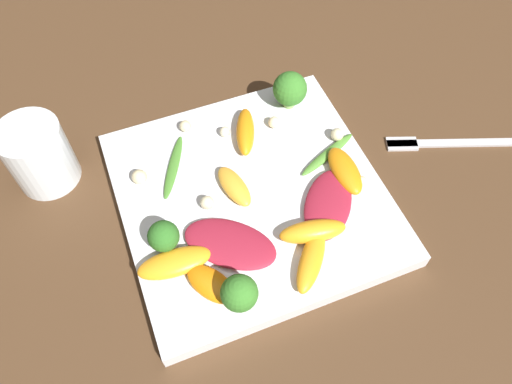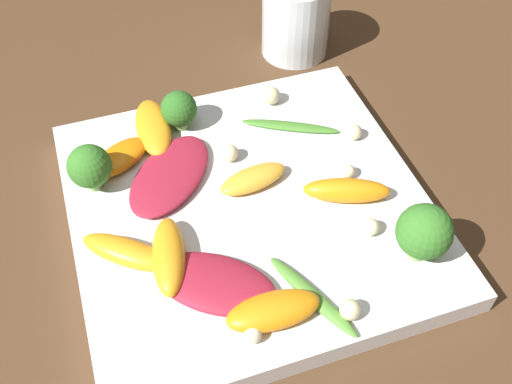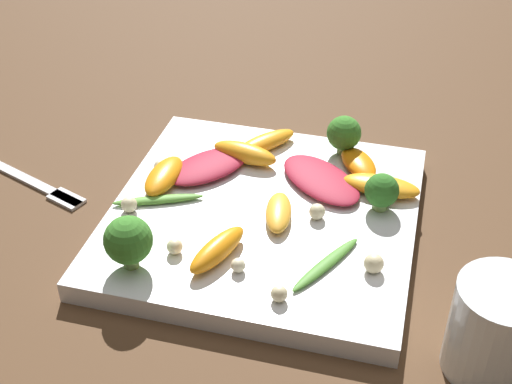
# 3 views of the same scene
# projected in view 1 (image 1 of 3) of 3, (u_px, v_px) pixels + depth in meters

# --- Properties ---
(ground_plane) EXTENTS (2.40, 2.40, 0.00)m
(ground_plane) POSITION_uv_depth(u_px,v_px,m) (252.00, 202.00, 0.59)
(ground_plane) COLOR #4C331E
(plate) EXTENTS (0.29, 0.29, 0.02)m
(plate) POSITION_uv_depth(u_px,v_px,m) (252.00, 197.00, 0.58)
(plate) COLOR white
(plate) RESTS_ON ground_plane
(drinking_glass) EXTENTS (0.07, 0.07, 0.08)m
(drinking_glass) POSITION_uv_depth(u_px,v_px,m) (39.00, 155.00, 0.58)
(drinking_glass) COLOR white
(drinking_glass) RESTS_ON ground_plane
(fork) EXTENTS (0.08, 0.17, 0.01)m
(fork) POSITION_uv_depth(u_px,v_px,m) (440.00, 142.00, 0.64)
(fork) COLOR silver
(fork) RESTS_ON ground_plane
(radicchio_leaf_0) EXTENTS (0.11, 0.10, 0.01)m
(radicchio_leaf_0) POSITION_uv_depth(u_px,v_px,m) (328.00, 204.00, 0.56)
(radicchio_leaf_0) COLOR maroon
(radicchio_leaf_0) RESTS_ON plate
(radicchio_leaf_1) EXTENTS (0.11, 0.11, 0.01)m
(radicchio_leaf_1) POSITION_uv_depth(u_px,v_px,m) (230.00, 244.00, 0.53)
(radicchio_leaf_1) COLOR maroon
(radicchio_leaf_1) RESTS_ON plate
(orange_segment_0) EXTENTS (0.06, 0.04, 0.02)m
(orange_segment_0) POSITION_uv_depth(u_px,v_px,m) (234.00, 186.00, 0.57)
(orange_segment_0) COLOR #FCAD33
(orange_segment_0) RESTS_ON plate
(orange_segment_1) EXTENTS (0.04, 0.08, 0.02)m
(orange_segment_1) POSITION_uv_depth(u_px,v_px,m) (313.00, 231.00, 0.53)
(orange_segment_1) COLOR orange
(orange_segment_1) RESTS_ON plate
(orange_segment_2) EXTENTS (0.07, 0.03, 0.02)m
(orange_segment_2) POSITION_uv_depth(u_px,v_px,m) (345.00, 171.00, 0.58)
(orange_segment_2) COLOR orange
(orange_segment_2) RESTS_ON plate
(orange_segment_3) EXTENTS (0.04, 0.08, 0.02)m
(orange_segment_3) POSITION_uv_depth(u_px,v_px,m) (175.00, 263.00, 0.52)
(orange_segment_3) COLOR orange
(orange_segment_3) RESTS_ON plate
(orange_segment_4) EXTENTS (0.07, 0.07, 0.02)m
(orange_segment_4) POSITION_uv_depth(u_px,v_px,m) (311.00, 261.00, 0.52)
(orange_segment_4) COLOR orange
(orange_segment_4) RESTS_ON plate
(orange_segment_5) EXTENTS (0.08, 0.05, 0.02)m
(orange_segment_5) POSITION_uv_depth(u_px,v_px,m) (245.00, 132.00, 0.61)
(orange_segment_5) COLOR orange
(orange_segment_5) RESTS_ON plate
(orange_segment_6) EXTENTS (0.07, 0.06, 0.01)m
(orange_segment_6) POSITION_uv_depth(u_px,v_px,m) (211.00, 284.00, 0.50)
(orange_segment_6) COLOR orange
(orange_segment_6) RESTS_ON plate
(broccoli_floret_0) EXTENTS (0.03, 0.03, 0.04)m
(broccoli_floret_0) POSITION_uv_depth(u_px,v_px,m) (164.00, 237.00, 0.52)
(broccoli_floret_0) COLOR #84AD5B
(broccoli_floret_0) RESTS_ON plate
(broccoli_floret_1) EXTENTS (0.04, 0.04, 0.05)m
(broccoli_floret_1) POSITION_uv_depth(u_px,v_px,m) (290.00, 89.00, 0.62)
(broccoli_floret_1) COLOR #84AD5B
(broccoli_floret_1) RESTS_ON plate
(broccoli_floret_2) EXTENTS (0.04, 0.04, 0.04)m
(broccoli_floret_2) POSITION_uv_depth(u_px,v_px,m) (239.00, 293.00, 0.48)
(broccoli_floret_2) COLOR #84AD5B
(broccoli_floret_2) RESTS_ON plate
(arugula_sprig_0) EXTENTS (0.09, 0.05, 0.01)m
(arugula_sprig_0) POSITION_uv_depth(u_px,v_px,m) (173.00, 167.00, 0.59)
(arugula_sprig_0) COLOR #47842D
(arugula_sprig_0) RESTS_ON plate
(arugula_sprig_1) EXTENTS (0.05, 0.09, 0.01)m
(arugula_sprig_1) POSITION_uv_depth(u_px,v_px,m) (328.00, 154.00, 0.60)
(arugula_sprig_1) COLOR #518E33
(arugula_sprig_1) RESTS_ON plate
(macadamia_nut_0) EXTENTS (0.02, 0.02, 0.02)m
(macadamia_nut_0) POSITION_uv_depth(u_px,v_px,m) (207.00, 201.00, 0.56)
(macadamia_nut_0) COLOR beige
(macadamia_nut_0) RESTS_ON plate
(macadamia_nut_1) EXTENTS (0.01, 0.01, 0.01)m
(macadamia_nut_1) POSITION_uv_depth(u_px,v_px,m) (185.00, 126.00, 0.62)
(macadamia_nut_1) COLOR beige
(macadamia_nut_1) RESTS_ON plate
(macadamia_nut_2) EXTENTS (0.02, 0.02, 0.02)m
(macadamia_nut_2) POSITION_uv_depth(u_px,v_px,m) (337.00, 135.00, 0.61)
(macadamia_nut_2) COLOR beige
(macadamia_nut_2) RESTS_ON plate
(macadamia_nut_3) EXTENTS (0.01, 0.01, 0.01)m
(macadamia_nut_3) POSITION_uv_depth(u_px,v_px,m) (225.00, 132.00, 0.61)
(macadamia_nut_3) COLOR beige
(macadamia_nut_3) RESTS_ON plate
(macadamia_nut_4) EXTENTS (0.01, 0.01, 0.01)m
(macadamia_nut_4) POSITION_uv_depth(u_px,v_px,m) (361.00, 181.00, 0.57)
(macadamia_nut_4) COLOR beige
(macadamia_nut_4) RESTS_ON plate
(macadamia_nut_5) EXTENTS (0.02, 0.02, 0.02)m
(macadamia_nut_5) POSITION_uv_depth(u_px,v_px,m) (139.00, 177.00, 0.57)
(macadamia_nut_5) COLOR beige
(macadamia_nut_5) RESTS_ON plate
(macadamia_nut_6) EXTENTS (0.01, 0.01, 0.01)m
(macadamia_nut_6) POSITION_uv_depth(u_px,v_px,m) (274.00, 122.00, 0.62)
(macadamia_nut_6) COLOR beige
(macadamia_nut_6) RESTS_ON plate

